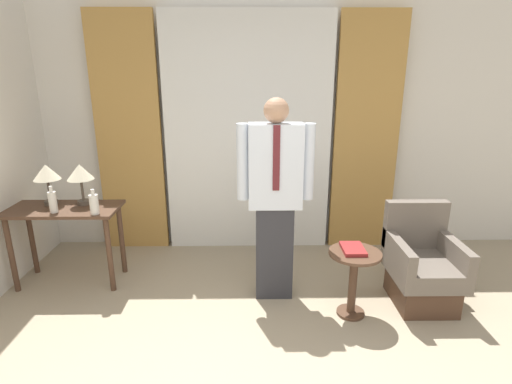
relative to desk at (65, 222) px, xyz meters
The scene contains 13 objects.
wall_back 2.09m from the desk, 29.02° to the left, with size 10.00×0.06×2.70m.
curtain_sheer_center 2.02m from the desk, 25.60° to the left, with size 1.81×0.06×2.58m.
curtain_drape_left 1.14m from the desk, 62.91° to the left, with size 0.70×0.06×2.58m.
curtain_drape_right 3.19m from the desk, 15.27° to the left, with size 0.70×0.06×2.58m.
desk is the anchor object (origin of this frame).
table_lamp_left 0.48m from the desk, 147.54° to the left, with size 0.24×0.24×0.39m.
table_lamp_right 0.48m from the desk, 32.46° to the left, with size 0.24×0.24×0.39m.
bottle_near_edge 0.27m from the desk, 101.14° to the right, with size 0.07×0.07×0.24m.
bottle_by_lamp 0.46m from the desk, 24.97° to the right, with size 0.08×0.08×0.23m.
person 2.00m from the desk, ahead, with size 0.65×0.22×1.78m.
armchair 3.28m from the desk, ahead, with size 0.56×0.64×0.86m.
side_table 2.66m from the desk, 12.83° to the right, with size 0.43×0.43×0.57m.
book 2.64m from the desk, 12.27° to the right, with size 0.18×0.25×0.03m.
Camera 1 is at (0.03, -1.49, 1.99)m, focal length 28.00 mm.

